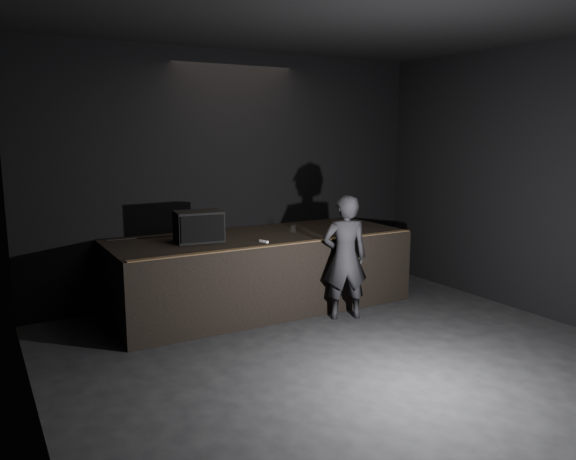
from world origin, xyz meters
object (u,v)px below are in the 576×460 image
(stage_riser, at_px, (260,271))
(stage_monitor, at_px, (199,226))
(laptop, at_px, (208,235))
(beer_can, at_px, (183,237))
(person, at_px, (345,257))

(stage_riser, relative_size, stage_monitor, 6.37)
(stage_monitor, distance_m, laptop, 0.22)
(stage_riser, relative_size, beer_can, 23.25)
(laptop, distance_m, beer_can, 0.40)
(stage_riser, height_order, beer_can, beer_can)
(laptop, xyz_separation_m, beer_can, (-0.38, -0.11, 0.03))
(stage_riser, bearing_deg, stage_monitor, -179.69)
(stage_riser, distance_m, person, 1.23)
(stage_monitor, relative_size, person, 0.39)
(stage_monitor, xyz_separation_m, beer_can, (-0.22, -0.03, -0.11))
(beer_can, relative_size, person, 0.11)
(stage_riser, distance_m, laptop, 0.90)
(stage_riser, xyz_separation_m, stage_monitor, (-0.86, -0.00, 0.69))
(stage_riser, height_order, laptop, laptop)
(stage_monitor, xyz_separation_m, person, (1.59, -0.95, -0.40))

